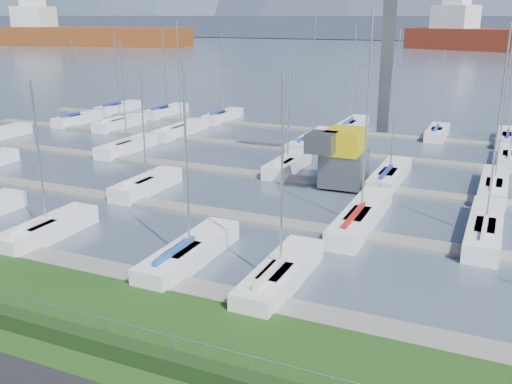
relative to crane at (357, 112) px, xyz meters
The scene contains 8 objects.
water 233.31m from the crane, 90.42° to the left, with size 800.00×540.00×0.20m, color #465466.
hedge 27.67m from the crane, 93.61° to the right, with size 80.00×0.70×0.70m, color #1A3312.
fence 27.14m from the crane, 93.66° to the right, with size 0.04×0.04×80.00m, color #999BA1.
foothill 303.24m from the crane, 90.32° to the left, with size 900.00×80.00×12.00m, color #3C4358.
docks 5.86m from the crane, 155.94° to the right, with size 90.00×41.60×0.25m.
crane is the anchor object (origin of this frame).
cargo_ship_west 224.85m from the crane, 134.93° to the left, with size 83.84×32.86×21.50m.
sailboat_fleet 2.78m from the crane, 140.97° to the left, with size 75.65×48.97×13.58m.
Camera 1 is at (12.17, -15.31, 12.29)m, focal length 40.00 mm.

